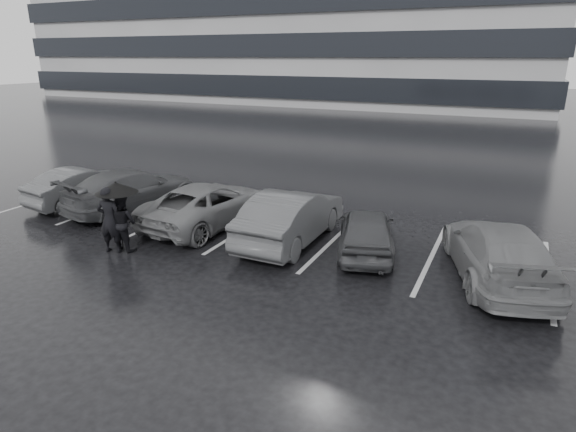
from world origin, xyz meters
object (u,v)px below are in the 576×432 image
at_px(car_west_c, 133,189).
at_px(pedestrian_left, 110,220).
at_px(car_west_a, 291,216).
at_px(pedestrian_right, 123,223).
at_px(car_west_b, 208,204).
at_px(car_east, 498,251).
at_px(car_main, 366,231).
at_px(car_west_d, 84,186).

height_order(car_west_c, pedestrian_left, pedestrian_left).
bearing_deg(car_west_c, car_west_a, -171.03).
distance_m(car_west_c, pedestrian_right, 3.80).
height_order(car_west_b, car_east, car_east).
distance_m(car_west_b, car_east, 8.47).
relative_size(car_main, pedestrian_left, 1.97).
bearing_deg(car_main, pedestrian_left, 8.32).
height_order(car_main, car_west_b, car_west_b).
bearing_deg(pedestrian_right, car_main, -153.21).
xyz_separation_m(car_west_d, pedestrian_left, (4.25, -2.99, 0.26)).
bearing_deg(car_west_d, car_west_b, -171.13).
relative_size(car_main, car_west_c, 0.74).
height_order(car_west_a, pedestrian_right, pedestrian_right).
bearing_deg(car_west_a, pedestrian_left, 34.55).
bearing_deg(car_west_d, pedestrian_left, 153.63).
xyz_separation_m(car_main, pedestrian_right, (-6.05, -2.68, 0.18)).
relative_size(car_west_b, car_west_c, 0.99).
bearing_deg(pedestrian_right, car_east, -162.54).
bearing_deg(car_east, car_west_c, -20.08).
bearing_deg(car_east, car_main, -21.74).
relative_size(car_east, pedestrian_left, 2.62).
bearing_deg(car_main, car_west_b, -17.62).
xyz_separation_m(car_west_b, car_west_d, (-5.35, -0.01, -0.01)).
height_order(car_main, car_west_d, car_west_d).
bearing_deg(car_east, car_west_b, -19.56).
relative_size(car_west_c, pedestrian_left, 2.64).
height_order(car_main, car_west_c, car_west_c).
relative_size(car_west_b, pedestrian_right, 3.05).
xyz_separation_m(car_west_a, car_west_b, (-2.98, 0.19, -0.08)).
height_order(car_west_c, car_east, car_west_c).
relative_size(car_west_b, car_east, 1.00).
height_order(car_west_a, car_east, car_west_a).
height_order(car_west_d, pedestrian_left, pedestrian_left).
relative_size(car_west_a, car_west_c, 0.94).
bearing_deg(car_west_b, car_east, -177.31).
distance_m(car_main, car_west_b, 5.16).
bearing_deg(car_west_c, car_main, -169.20).
bearing_deg(pedestrian_right, car_west_d, -28.70).
distance_m(car_main, car_west_c, 8.42).
height_order(car_west_a, car_west_d, car_west_a).
relative_size(car_main, pedestrian_right, 2.28).
distance_m(car_main, pedestrian_left, 6.91).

